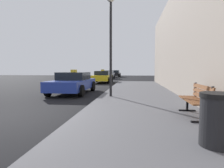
{
  "coord_description": "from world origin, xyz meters",
  "views": [
    {
      "loc": [
        3.65,
        -4.91,
        1.45
      ],
      "look_at": [
        2.79,
        2.53,
        0.87
      ],
      "focal_mm": 30.53,
      "sensor_mm": 36.0,
      "label": 1
    }
  ],
  "objects_px": {
    "trash_bin": "(218,119)",
    "car_yellow": "(102,77)",
    "car_silver": "(108,74)",
    "street_lamp": "(111,28)",
    "car_blue": "(73,83)",
    "bench": "(197,98)",
    "car_black": "(115,74)"
  },
  "relations": [
    {
      "from": "trash_bin",
      "to": "car_yellow",
      "type": "bearing_deg",
      "value": 105.77
    },
    {
      "from": "car_blue",
      "to": "trash_bin",
      "type": "bearing_deg",
      "value": 123.04
    },
    {
      "from": "trash_bin",
      "to": "car_blue",
      "type": "bearing_deg",
      "value": 123.04
    },
    {
      "from": "trash_bin",
      "to": "car_blue",
      "type": "height_order",
      "value": "car_blue"
    },
    {
      "from": "car_blue",
      "to": "car_yellow",
      "type": "relative_size",
      "value": 1.05
    },
    {
      "from": "bench",
      "to": "car_black",
      "type": "relative_size",
      "value": 0.37
    },
    {
      "from": "car_yellow",
      "to": "car_black",
      "type": "bearing_deg",
      "value": -89.32
    },
    {
      "from": "car_blue",
      "to": "car_silver",
      "type": "xyz_separation_m",
      "value": [
        -0.42,
        18.32,
        -0.0
      ]
    },
    {
      "from": "car_silver",
      "to": "street_lamp",
      "type": "bearing_deg",
      "value": 98.28
    },
    {
      "from": "trash_bin",
      "to": "car_silver",
      "type": "distance_m",
      "value": 26.67
    },
    {
      "from": "bench",
      "to": "car_silver",
      "type": "bearing_deg",
      "value": 104.25
    },
    {
      "from": "street_lamp",
      "to": "car_black",
      "type": "xyz_separation_m",
      "value": [
        -2.5,
        27.16,
        -2.72
      ]
    },
    {
      "from": "bench",
      "to": "car_silver",
      "type": "height_order",
      "value": "car_silver"
    },
    {
      "from": "trash_bin",
      "to": "street_lamp",
      "type": "xyz_separation_m",
      "value": [
        -2.52,
        5.73,
        2.76
      ]
    },
    {
      "from": "bench",
      "to": "trash_bin",
      "type": "distance_m",
      "value": 2.12
    },
    {
      "from": "street_lamp",
      "to": "car_silver",
      "type": "bearing_deg",
      "value": 98.28
    },
    {
      "from": "car_blue",
      "to": "car_black",
      "type": "height_order",
      "value": "car_blue"
    },
    {
      "from": "car_silver",
      "to": "car_black",
      "type": "xyz_separation_m",
      "value": [
        0.47,
        6.79,
        -0.0
      ]
    },
    {
      "from": "street_lamp",
      "to": "car_blue",
      "type": "relative_size",
      "value": 1.08
    },
    {
      "from": "car_blue",
      "to": "car_yellow",
      "type": "height_order",
      "value": "same"
    },
    {
      "from": "street_lamp",
      "to": "car_silver",
      "type": "distance_m",
      "value": 20.76
    },
    {
      "from": "street_lamp",
      "to": "trash_bin",
      "type": "bearing_deg",
      "value": -66.28
    },
    {
      "from": "car_blue",
      "to": "car_yellow",
      "type": "bearing_deg",
      "value": -91.43
    },
    {
      "from": "bench",
      "to": "car_black",
      "type": "distance_m",
      "value": 31.26
    },
    {
      "from": "bench",
      "to": "street_lamp",
      "type": "distance_m",
      "value": 5.35
    },
    {
      "from": "bench",
      "to": "trash_bin",
      "type": "xyz_separation_m",
      "value": [
        -0.33,
        -2.1,
        -0.05
      ]
    },
    {
      "from": "bench",
      "to": "trash_bin",
      "type": "height_order",
      "value": "trash_bin"
    },
    {
      "from": "street_lamp",
      "to": "car_blue",
      "type": "distance_m",
      "value": 4.25
    },
    {
      "from": "car_silver",
      "to": "car_black",
      "type": "distance_m",
      "value": 6.81
    },
    {
      "from": "trash_bin",
      "to": "car_silver",
      "type": "relative_size",
      "value": 0.21
    },
    {
      "from": "car_yellow",
      "to": "street_lamp",
      "type": "bearing_deg",
      "value": 101.49
    },
    {
      "from": "car_yellow",
      "to": "car_black",
      "type": "height_order",
      "value": "car_yellow"
    }
  ]
}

